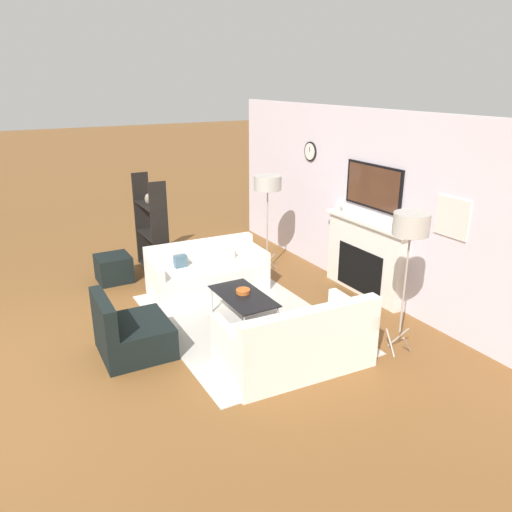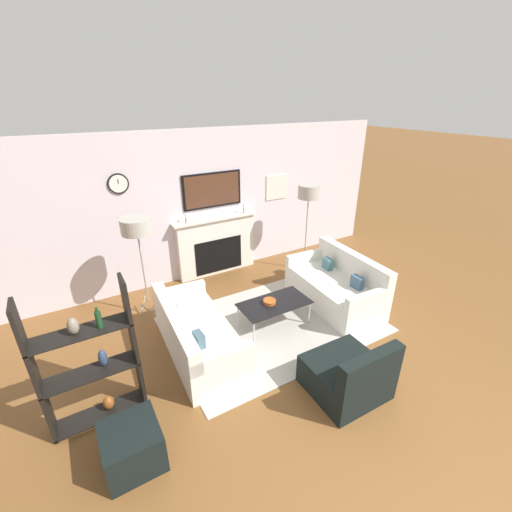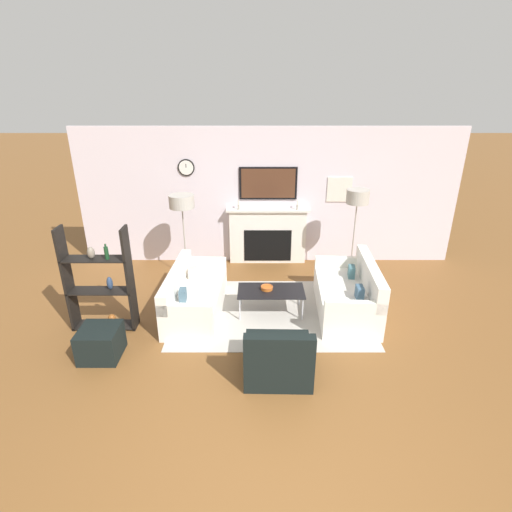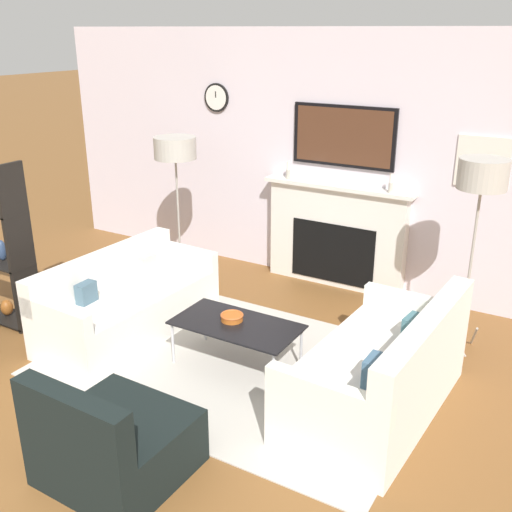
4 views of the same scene
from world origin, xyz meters
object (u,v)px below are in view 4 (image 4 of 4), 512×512
object	(u,v)px
couch_left	(126,304)
armchair	(113,443)
floor_lamp_left	(175,150)
floor_lamp_right	(483,177)
couch_right	(381,375)
coffee_table	(236,326)
decorative_bowl	(232,317)

from	to	relation	value
couch_left	armchair	xyz separation A→B (m)	(1.27, -1.54, -0.02)
floor_lamp_left	floor_lamp_right	distance (m)	3.11
couch_right	floor_lamp_left	distance (m)	3.28
couch_left	couch_right	size ratio (longest dim) A/B	1.04
couch_left	coffee_table	size ratio (longest dim) A/B	1.69
coffee_table	floor_lamp_left	world-z (taller)	floor_lamp_left
couch_left	couch_right	bearing A→B (deg)	-0.11
couch_left	decorative_bowl	world-z (taller)	couch_left
couch_left	coffee_table	bearing A→B (deg)	-1.04
decorative_bowl	coffee_table	bearing A→B (deg)	-27.90
coffee_table	floor_lamp_right	world-z (taller)	floor_lamp_right
couch_left	floor_lamp_right	world-z (taller)	floor_lamp_right
couch_left	floor_lamp_right	size ratio (longest dim) A/B	1.03
couch_right	floor_lamp_left	size ratio (longest dim) A/B	1.05
armchair	floor_lamp_right	size ratio (longest dim) A/B	0.49
armchair	floor_lamp_left	size ratio (longest dim) A/B	0.52
couch_left	floor_lamp_left	distance (m)	1.77
coffee_table	couch_right	bearing A→B (deg)	0.82
couch_right	floor_lamp_right	distance (m)	1.81
couch_left	decorative_bowl	bearing A→B (deg)	0.53
coffee_table	decorative_bowl	xyz separation A→B (m)	(-0.06, 0.03, 0.06)
armchair	coffee_table	xyz separation A→B (m)	(-0.04, 1.52, 0.13)
armchair	coffee_table	distance (m)	1.52
floor_lamp_left	decorative_bowl	bearing A→B (deg)	-39.83
decorative_bowl	floor_lamp_left	distance (m)	2.20
armchair	decorative_bowl	xyz separation A→B (m)	(-0.10, 1.55, 0.18)
couch_left	coffee_table	world-z (taller)	couch_left
coffee_table	couch_left	bearing A→B (deg)	178.96
armchair	decorative_bowl	bearing A→B (deg)	93.78
coffee_table	decorative_bowl	distance (m)	0.09
floor_lamp_right	decorative_bowl	bearing A→B (deg)	-142.55
couch_right	armchair	bearing A→B (deg)	-128.09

